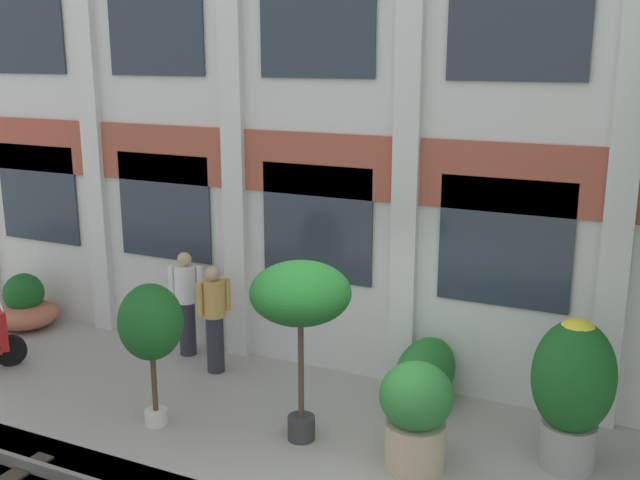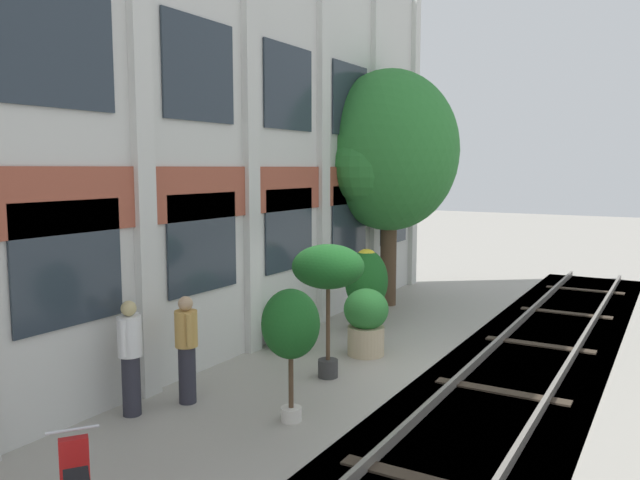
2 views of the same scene
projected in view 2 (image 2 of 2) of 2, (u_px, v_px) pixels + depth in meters
ground_plane at (364, 371)px, 10.88m from camera, size 80.00×80.00×0.00m
apartment_facade at (238, 133)px, 11.74m from camera, size 16.60×0.64×8.42m
rail_tracks at (498, 404)px, 9.73m from camera, size 24.24×2.80×0.43m
broadleaf_tree at (390, 155)px, 15.70m from camera, size 3.65×3.47×5.98m
potted_plant_terracotta_small at (328, 270)px, 10.36m from camera, size 1.21×1.21×2.27m
potted_plant_ribbed_drum at (366, 319)px, 11.75m from camera, size 0.84×0.84×1.27m
potted_plant_stone_basin at (366, 284)px, 13.46m from camera, size 0.93×0.93×1.80m
potted_plant_low_pan at (291, 327)px, 8.59m from camera, size 0.81×0.81×1.88m
resident_by_doorway at (187, 346)px, 9.32m from camera, size 0.34×0.45×1.64m
resident_watching_tracks at (130, 354)px, 8.85m from camera, size 0.49×0.34×1.67m
topiary_hedge at (288, 325)px, 12.22m from camera, size 0.84×1.33×0.94m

